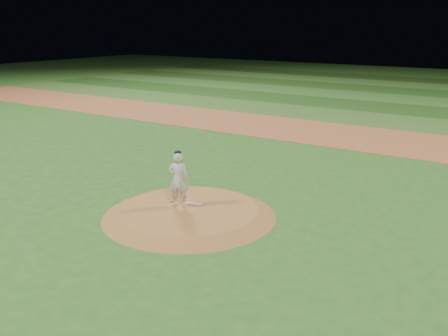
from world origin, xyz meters
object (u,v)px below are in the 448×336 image
(pitching_rubber, at_px, (194,204))
(rosin_bag, at_px, (172,201))
(pitchers_mound, at_px, (189,212))
(pitcher_on_mound, at_px, (178,179))

(pitching_rubber, bearing_deg, rosin_bag, -178.18)
(pitching_rubber, relative_size, rosin_bag, 4.67)
(pitchers_mound, relative_size, rosin_bag, 46.16)
(pitchers_mound, xyz_separation_m, pitching_rubber, (-0.08, 0.38, 0.14))
(pitchers_mound, bearing_deg, pitcher_on_mound, -178.21)
(rosin_bag, bearing_deg, pitching_rubber, 14.91)
(pitchers_mound, xyz_separation_m, rosin_bag, (-0.85, 0.18, 0.16))
(pitchers_mound, distance_m, rosin_bag, 0.88)
(pitching_rubber, height_order, rosin_bag, rosin_bag)
(pitchers_mound, height_order, rosin_bag, rosin_bag)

